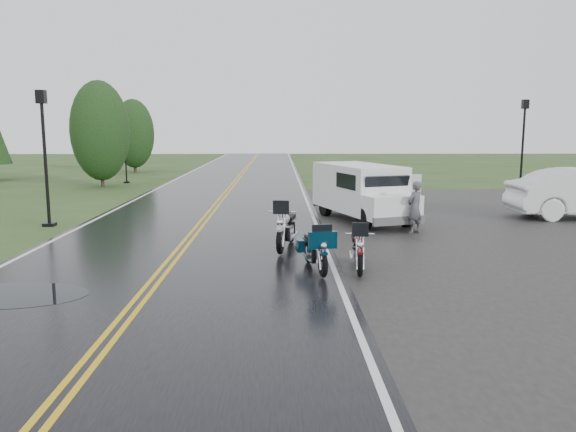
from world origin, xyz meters
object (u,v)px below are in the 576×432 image
(motorcycle_red, at_px, (360,253))
(van_white, at_px, (364,199))
(motorcycle_silver, at_px, (280,231))
(person_at_van, at_px, (415,208))
(lamp_post_near_left, at_px, (45,158))
(lamp_post_far_right, at_px, (523,146))
(motorcycle_teal, at_px, (323,254))
(lamp_post_far_left, at_px, (125,152))

(motorcycle_red, xyz_separation_m, van_white, (0.96, 5.71, 0.42))
(motorcycle_silver, bearing_deg, motorcycle_red, -41.92)
(motorcycle_red, bearing_deg, person_at_van, 70.16)
(person_at_van, distance_m, lamp_post_near_left, 11.82)
(van_white, height_order, lamp_post_far_right, lamp_post_far_right)
(van_white, relative_size, lamp_post_near_left, 1.14)
(motorcycle_teal, relative_size, lamp_post_far_right, 0.41)
(motorcycle_silver, distance_m, lamp_post_far_right, 18.19)
(motorcycle_silver, height_order, van_white, van_white)
(person_at_van, bearing_deg, lamp_post_far_right, -165.57)
(motorcycle_teal, relative_size, lamp_post_near_left, 0.43)
(person_at_van, bearing_deg, motorcycle_teal, 19.12)
(motorcycle_silver, distance_m, lamp_post_near_left, 8.98)
(lamp_post_far_left, bearing_deg, motorcycle_silver, -65.16)
(motorcycle_red, relative_size, lamp_post_near_left, 0.43)
(van_white, relative_size, person_at_van, 3.20)
(lamp_post_near_left, bearing_deg, van_white, -5.99)
(lamp_post_near_left, bearing_deg, motorcycle_silver, -31.29)
(van_white, bearing_deg, lamp_post_far_left, 107.76)
(motorcycle_red, height_order, lamp_post_far_right, lamp_post_far_right)
(person_at_van, bearing_deg, lamp_post_near_left, -47.24)
(lamp_post_near_left, bearing_deg, person_at_van, -7.88)
(motorcycle_teal, distance_m, person_at_van, 6.08)
(motorcycle_teal, relative_size, person_at_van, 1.21)
(motorcycle_red, height_order, motorcycle_silver, motorcycle_silver)
(motorcycle_red, distance_m, lamp_post_far_left, 24.07)
(person_at_van, xyz_separation_m, lamp_post_far_left, (-13.03, 16.38, 1.04))
(van_white, xyz_separation_m, lamp_post_far_right, (9.26, 10.15, 1.31))
(lamp_post_near_left, xyz_separation_m, lamp_post_far_left, (-1.41, 14.77, -0.39))
(lamp_post_far_left, height_order, lamp_post_far_right, lamp_post_far_right)
(motorcycle_red, height_order, person_at_van, person_at_van)
(motorcycle_red, distance_m, lamp_post_far_right, 18.94)
(motorcycle_teal, height_order, lamp_post_far_right, lamp_post_far_right)
(motorcycle_silver, relative_size, van_white, 0.44)
(motorcycle_teal, xyz_separation_m, motorcycle_silver, (-0.89, 2.20, 0.10))
(motorcycle_silver, xyz_separation_m, lamp_post_far_left, (-8.97, 19.37, 1.16))
(van_white, height_order, lamp_post_far_left, lamp_post_far_left)
(motorcycle_teal, xyz_separation_m, person_at_van, (3.18, 5.18, 0.23))
(van_white, xyz_separation_m, lamp_post_near_left, (-10.19, 1.07, 1.22))
(motorcycle_red, xyz_separation_m, motorcycle_teal, (-0.78, -0.01, -0.01))
(lamp_post_far_right, bearing_deg, motorcycle_teal, -124.73)
(van_white, bearing_deg, motorcycle_red, -117.93)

